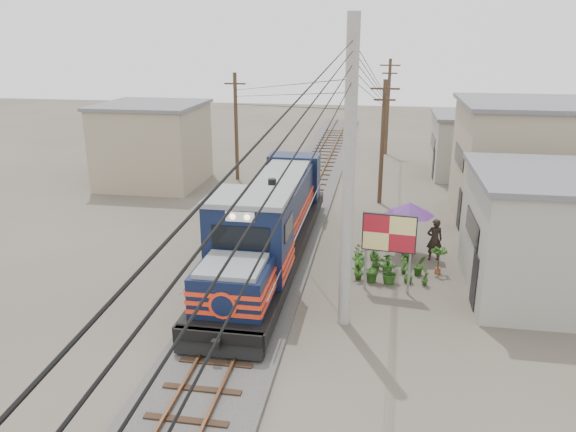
% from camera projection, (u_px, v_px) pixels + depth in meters
% --- Properties ---
extents(ground, '(120.00, 120.00, 0.00)m').
position_uv_depth(ground, '(247.00, 307.00, 20.17)').
color(ground, '#473F35').
rests_on(ground, ground).
extents(ballast, '(3.60, 70.00, 0.16)m').
position_uv_depth(ballast, '(292.00, 219.00, 29.51)').
color(ballast, '#595651').
rests_on(ballast, ground).
extents(track, '(1.15, 70.00, 0.12)m').
position_uv_depth(track, '(292.00, 216.00, 29.46)').
color(track, '#51331E').
rests_on(track, ground).
extents(locomotive, '(2.88, 15.69, 3.89)m').
position_uv_depth(locomotive, '(270.00, 225.00, 23.59)').
color(locomotive, black).
rests_on(locomotive, ground).
extents(utility_pole_main, '(0.40, 0.40, 10.00)m').
position_uv_depth(utility_pole_main, '(348.00, 180.00, 17.59)').
color(utility_pole_main, '#9E9B93').
rests_on(utility_pole_main, ground).
extents(wooden_pole_mid, '(1.60, 0.24, 7.00)m').
position_uv_depth(wooden_pole_mid, '(382.00, 140.00, 31.43)').
color(wooden_pole_mid, '#4C3826').
rests_on(wooden_pole_mid, ground).
extents(wooden_pole_far, '(1.60, 0.24, 7.50)m').
position_uv_depth(wooden_pole_far, '(388.00, 105.00, 44.42)').
color(wooden_pole_far, '#4C3826').
rests_on(wooden_pole_far, ground).
extents(wooden_pole_left, '(1.60, 0.24, 7.00)m').
position_uv_depth(wooden_pole_left, '(236.00, 125.00, 36.68)').
color(wooden_pole_left, '#4C3826').
rests_on(wooden_pole_left, ground).
extents(power_lines, '(9.65, 19.00, 3.30)m').
position_uv_depth(power_lines, '(284.00, 75.00, 25.80)').
color(power_lines, black).
rests_on(power_lines, ground).
extents(shophouse_front, '(7.35, 6.30, 4.70)m').
position_uv_depth(shophouse_front, '(572.00, 236.00, 20.42)').
color(shophouse_front, gray).
rests_on(shophouse_front, ground).
extents(shophouse_mid, '(8.40, 7.35, 6.20)m').
position_uv_depth(shophouse_mid, '(541.00, 163.00, 28.46)').
color(shophouse_mid, gray).
rests_on(shophouse_mid, ground).
extents(shophouse_back, '(6.30, 6.30, 4.20)m').
position_uv_depth(shophouse_back, '(478.00, 145.00, 38.38)').
color(shophouse_back, gray).
rests_on(shophouse_back, ground).
extents(shophouse_left, '(6.30, 6.30, 5.20)m').
position_uv_depth(shophouse_left, '(153.00, 144.00, 35.93)').
color(shophouse_left, gray).
rests_on(shophouse_left, ground).
extents(billboard, '(2.00, 0.36, 3.09)m').
position_uv_depth(billboard, '(389.00, 235.00, 20.73)').
color(billboard, '#99999E').
rests_on(billboard, ground).
extents(market_umbrella, '(2.29, 2.29, 2.41)m').
position_uv_depth(market_umbrella, '(410.00, 209.00, 24.35)').
color(market_umbrella, black).
rests_on(market_umbrella, ground).
extents(vendor, '(0.75, 0.56, 1.87)m').
position_uv_depth(vendor, '(435.00, 239.00, 24.13)').
color(vendor, black).
rests_on(vendor, ground).
extents(plant_nursery, '(3.24, 3.03, 1.14)m').
position_uv_depth(plant_nursery, '(384.00, 265.00, 22.73)').
color(plant_nursery, '#244D16').
rests_on(plant_nursery, ground).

